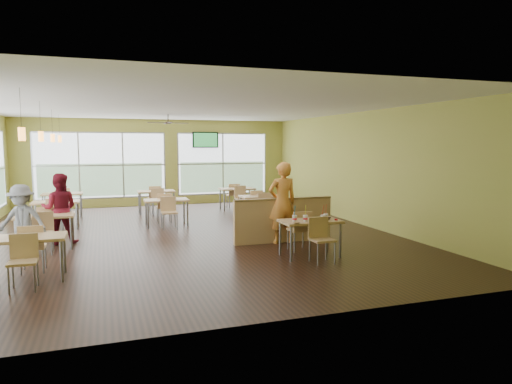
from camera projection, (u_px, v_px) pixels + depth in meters
room at (186, 172)px, 11.37m from camera, size 12.00×12.04×3.20m
window_bays at (78, 172)px, 13.43m from camera, size 9.24×10.24×2.38m
main_table at (310, 226)px, 9.28m from camera, size 1.22×1.52×0.87m
half_wall_divider at (283, 220)px, 10.65m from camera, size 2.40×0.14×1.04m
dining_tables at (138, 204)px, 12.75m from camera, size 6.92×8.72×0.87m
pendant_lights at (47, 137)px, 10.89m from camera, size 0.11×7.31×0.86m
ceiling_fan at (168, 123)px, 14.05m from camera, size 1.25×1.25×0.29m
tv_backwall at (205, 140)px, 17.41m from camera, size 1.00×0.07×0.60m
man_plaid at (282, 203)px, 10.50m from camera, size 0.70×0.47×1.89m
patron_maroon at (59, 209)px, 10.42m from camera, size 0.85×0.69×1.63m
patron_grey at (22, 221)px, 9.19m from camera, size 1.07×0.77×1.48m
cup_blue at (295, 219)px, 9.01m from camera, size 0.10×0.10×0.36m
cup_yellow at (305, 218)px, 9.04m from camera, size 0.10×0.10×0.36m
cup_red_near at (323, 218)px, 9.08m from camera, size 0.10×0.10×0.36m
cup_red_far at (326, 217)px, 9.20m from camera, size 0.10×0.10×0.36m
food_basket at (326, 217)px, 9.41m from camera, size 0.23×0.23×0.05m
ketchup_cup at (336, 220)px, 9.25m from camera, size 0.07×0.07×0.03m
wrapper_left at (296, 223)px, 8.84m from camera, size 0.15×0.14×0.04m
wrapper_mid at (308, 218)px, 9.31m from camera, size 0.24×0.22×0.05m
wrapper_right at (325, 221)px, 9.06m from camera, size 0.17×0.17×0.04m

